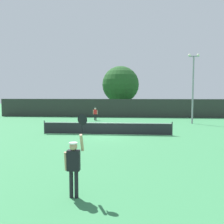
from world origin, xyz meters
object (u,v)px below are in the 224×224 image
(light_pole, at_px, (193,84))
(parked_car_mid, at_px, (102,108))
(parked_car_far, at_px, (130,108))
(large_tree, at_px, (121,85))
(player_receiving, at_px, (95,113))
(tennis_ball, at_px, (82,135))
(parked_car_near, at_px, (68,109))
(player_serving, at_px, (74,161))

(light_pole, height_order, parked_car_mid, light_pole)
(parked_car_mid, relative_size, parked_car_far, 1.02)
(light_pole, distance_m, large_tree, 14.65)
(player_receiving, distance_m, tennis_ball, 10.80)
(large_tree, distance_m, parked_car_far, 5.06)
(player_receiving, height_order, tennis_ball, player_receiving)
(player_receiving, bearing_deg, large_tree, -104.88)
(tennis_ball, xyz_separation_m, parked_car_near, (-6.73, 20.16, 0.74))
(light_pole, xyz_separation_m, parked_car_far, (-6.96, 14.66, -3.55))
(parked_car_mid, bearing_deg, player_receiving, -78.35)
(player_serving, distance_m, parked_car_near, 31.94)
(tennis_ball, height_order, parked_car_mid, parked_car_mid)
(large_tree, bearing_deg, tennis_ball, -95.48)
(player_serving, bearing_deg, large_tree, 90.20)
(player_receiving, bearing_deg, tennis_ball, 93.38)
(parked_car_near, bearing_deg, large_tree, -5.01)
(player_serving, xyz_separation_m, large_tree, (-0.11, 31.08, 3.64))
(player_serving, height_order, light_pole, light_pole)
(player_serving, relative_size, player_receiving, 1.68)
(player_receiving, relative_size, light_pole, 0.20)
(parked_car_far, bearing_deg, player_receiving, -113.12)
(player_serving, relative_size, parked_car_far, 0.59)
(large_tree, bearing_deg, parked_car_far, 61.11)
(tennis_ball, height_order, light_pole, light_pole)
(large_tree, bearing_deg, player_receiving, -104.88)
(light_pole, height_order, parked_car_far, light_pole)
(parked_car_mid, bearing_deg, parked_car_near, -144.44)
(player_receiving, xyz_separation_m, parked_car_near, (-6.10, 9.42, -0.15))
(large_tree, relative_size, parked_car_mid, 1.76)
(large_tree, bearing_deg, parked_car_mid, 145.08)
(tennis_ball, relative_size, parked_car_near, 0.02)
(large_tree, bearing_deg, player_serving, -89.80)
(parked_car_far, bearing_deg, parked_car_mid, 178.73)
(player_serving, xyz_separation_m, parked_car_mid, (-3.53, 33.47, -0.36))
(tennis_ball, relative_size, light_pole, 0.01)
(tennis_ball, xyz_separation_m, large_tree, (1.97, 20.55, 4.75))
(light_pole, bearing_deg, parked_car_mid, 129.63)
(player_receiving, distance_m, light_pole, 11.77)
(light_pole, xyz_separation_m, large_tree, (-8.45, 11.95, 0.46))
(light_pole, relative_size, parked_car_mid, 1.71)
(player_serving, height_order, parked_car_near, player_serving)
(tennis_ball, bearing_deg, large_tree, 84.52)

